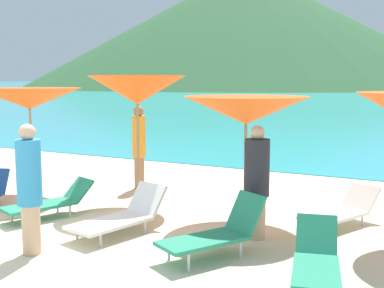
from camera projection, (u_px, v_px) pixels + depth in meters
ground_plane at (262, 158)px, 16.29m from camera, size 50.00×100.00×0.30m
headland_hill at (246, 27)px, 142.29m from camera, size 121.57×121.57×33.14m
umbrella_1 at (29, 99)px, 10.32m from camera, size 2.34×2.34×2.18m
umbrella_2 at (137, 90)px, 9.51m from camera, size 2.04×2.04×2.43m
umbrella_3 at (246, 111)px, 8.33m from camera, size 2.15×2.15×2.08m
lounge_chair_2 at (216, 232)px, 6.77m from camera, size 1.17×1.56×0.79m
lounge_chair_3 at (121, 216)px, 7.82m from camera, size 0.96×1.69×0.67m
lounge_chair_4 at (50, 201)px, 8.70m from camera, size 1.02×1.62×0.60m
lounge_chair_5 at (341, 210)px, 8.26m from camera, size 1.11×1.61×0.58m
lounge_chair_7 at (316, 259)px, 5.97m from camera, size 0.85×1.49×0.65m
beachgoer_0 at (257, 180)px, 7.49m from camera, size 0.37×0.37×1.69m
beachgoer_1 at (139, 144)px, 10.94m from camera, size 0.29×0.29×1.79m
beachgoer_4 at (29, 186)px, 6.81m from camera, size 0.33×0.33×1.78m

